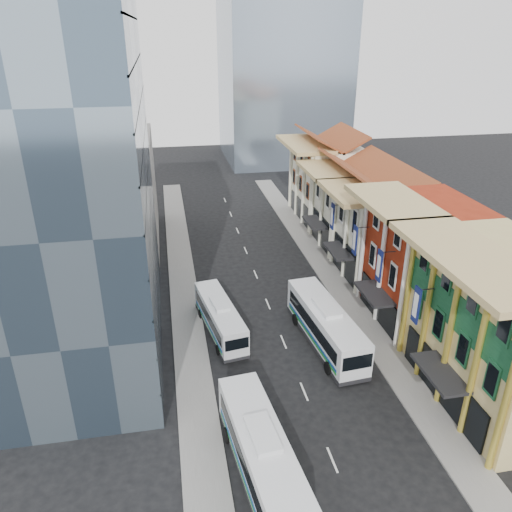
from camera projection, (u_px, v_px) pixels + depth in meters
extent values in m
plane|color=black|center=(337.00, 472.00, 32.46)|extent=(200.00, 200.00, 0.00)
cube|color=slate|center=(345.00, 296.00, 53.49)|extent=(3.00, 90.00, 0.15)
cube|color=slate|center=(186.00, 311.00, 50.65)|extent=(3.00, 90.00, 0.15)
cube|color=tan|center=(502.00, 330.00, 36.76)|extent=(8.00, 14.00, 12.00)
cube|color=maroon|center=(423.00, 262.00, 47.47)|extent=(8.00, 10.00, 12.00)
cube|color=white|center=(381.00, 234.00, 56.37)|extent=(8.00, 9.00, 10.00)
cube|color=white|center=(353.00, 208.00, 64.41)|extent=(8.00, 9.00, 10.00)
cube|color=white|center=(328.00, 182.00, 73.57)|extent=(8.00, 12.00, 11.00)
cube|color=#42566A|center=(72.00, 181.00, 40.30)|extent=(12.00, 26.00, 30.00)
cube|color=gray|center=(115.00, 192.00, 64.35)|extent=(10.00, 18.00, 14.00)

